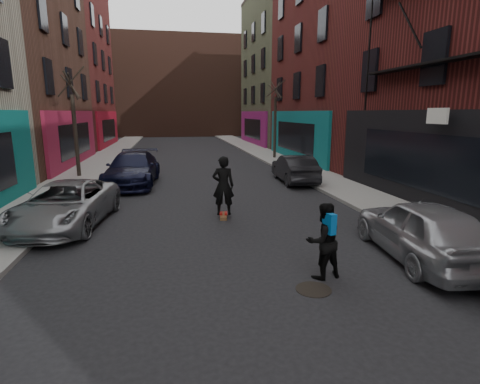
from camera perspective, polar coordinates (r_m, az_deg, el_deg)
name	(u,v)px	position (r m, az deg, el deg)	size (l,w,h in m)	color
sidewalk_left	(112,153)	(33.30, -18.99, 5.64)	(2.50, 84.00, 0.13)	gray
sidewalk_right	(257,150)	(33.83, 2.56, 6.37)	(2.50, 84.00, 0.13)	gray
buildings_right	(452,24)	(24.42, 29.54, 21.41)	(12.00, 56.00, 16.00)	#4B2920
building_far	(177,88)	(58.90, -9.56, 15.40)	(40.00, 10.00, 14.00)	#47281E
tree_left_far	(74,113)	(21.32, -24.03, 10.95)	(2.00, 2.00, 6.50)	black
tree_right_far	(275,111)	(27.84, 5.40, 12.25)	(2.00, 2.00, 6.80)	black
parked_left_far	(66,204)	(12.55, -24.99, -1.73)	(2.22, 4.82, 1.34)	gray
parked_left_end	(133,169)	(18.49, -16.04, 3.39)	(2.17, 5.35, 1.55)	black
parked_right_far	(422,229)	(9.78, 26.00, -5.13)	(1.73, 4.29, 1.46)	#9B9DA4
parked_right_end	(294,169)	(18.73, 8.29, 3.54)	(1.44, 4.13, 1.36)	black
skateboard	(224,216)	(12.43, -2.52, -3.66)	(0.22, 0.80, 0.10)	brown
skateboarder	(223,186)	(12.19, -2.57, 0.97)	(0.71, 0.47, 1.94)	black
pedestrian	(323,240)	(8.00, 12.59, -7.21)	(0.89, 0.75, 1.61)	black
manhole	(313,289)	(7.73, 11.13, -14.35)	(0.70, 0.70, 0.01)	black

